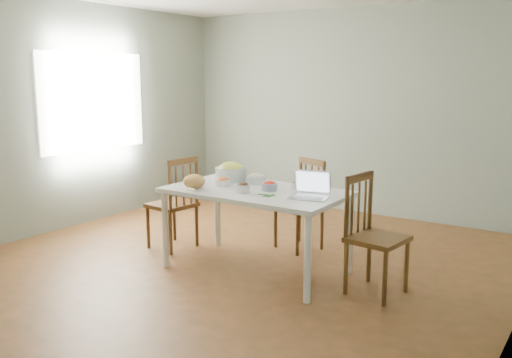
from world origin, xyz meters
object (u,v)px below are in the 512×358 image
Objects in this scene: dining_table at (256,230)px; chair_left at (172,202)px; chair_right at (378,236)px; bowl_squash at (231,172)px; bread_boule at (194,181)px; laptop at (309,185)px; chair_far at (299,205)px.

dining_table is 1.68× the size of chair_left.
chair_right is at bearing 95.49° from chair_left.
chair_left reaches higher than dining_table.
dining_table is 1.17m from chair_right.
chair_left is 3.18× the size of bowl_squash.
chair_right is 3.25× the size of bowl_squash.
bread_boule is (-0.51, -0.27, 0.46)m from dining_table.
bread_boule is at bearing -152.01° from dining_table.
bowl_squash is at bearing 151.26° from laptop.
bowl_squash reaches higher than chair_far.
chair_far is at bearing 64.31° from bread_boule.
chair_right reaches higher than laptop.
chair_left reaches higher than bread_boule.
chair_left is 0.79m from bowl_squash.
chair_right is at bearing -12.45° from chair_far.
chair_right is 4.93× the size of bread_boule.
bowl_squash is at bearing 152.99° from dining_table.
bread_boule is at bearing 178.16° from laptop.
chair_right reaches higher than dining_table.
laptop reaches higher than chair_far.
bowl_squash is 1.08m from laptop.
laptop reaches higher than bowl_squash.
bowl_squash is at bearing 107.67° from chair_left.
chair_far is 0.84m from bowl_squash.
chair_far reaches higher than dining_table.
chair_left is 2.30m from chair_right.
laptop is at bearing -5.14° from dining_table.
bread_boule is at bearing -96.39° from chair_far.
laptop is at bearing 111.05° from chair_right.
laptop is (1.09, 0.22, 0.05)m from bread_boule.
laptop is at bearing -15.46° from bowl_squash.
chair_left is at bearing -167.83° from bowl_squash.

